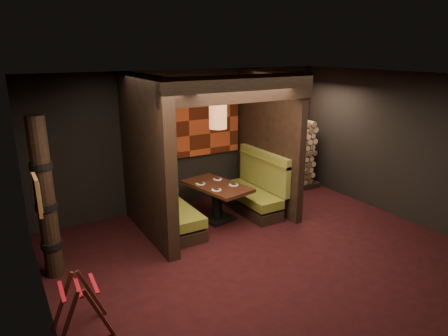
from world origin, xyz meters
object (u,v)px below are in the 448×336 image
(pendant_lamp, at_px, (218,116))
(firewood_stack, at_px, (285,156))
(totem_column, at_px, (46,200))
(dining_table, at_px, (217,196))
(booth_bench_right, at_px, (254,192))
(booth_bench_left, at_px, (169,210))
(luggage_rack, at_px, (80,305))

(pendant_lamp, relative_size, firewood_stack, 0.59)
(totem_column, bearing_deg, dining_table, 9.56)
(booth_bench_right, distance_m, firewood_stack, 1.58)
(booth_bench_left, relative_size, totem_column, 0.67)
(booth_bench_left, relative_size, dining_table, 1.07)
(booth_bench_left, distance_m, pendant_lamp, 1.94)
(luggage_rack, xyz_separation_m, firewood_stack, (5.25, 2.78, 0.44))
(dining_table, distance_m, firewood_stack, 2.39)
(dining_table, height_order, luggage_rack, dining_table)
(booth_bench_left, height_order, luggage_rack, booth_bench_left)
(totem_column, bearing_deg, firewood_stack, 13.19)
(pendant_lamp, bearing_deg, booth_bench_left, 175.34)
(booth_bench_right, xyz_separation_m, luggage_rack, (-3.90, -2.08, -0.03))
(firewood_stack, bearing_deg, luggage_rack, -152.16)
(booth_bench_right, bearing_deg, totem_column, -172.14)
(booth_bench_right, xyz_separation_m, dining_table, (-0.90, -0.03, 0.09))
(booth_bench_right, relative_size, luggage_rack, 2.13)
(booth_bench_right, bearing_deg, dining_table, -178.03)
(dining_table, xyz_separation_m, luggage_rack, (-3.00, -2.04, -0.12))
(pendant_lamp, bearing_deg, totem_column, -171.34)
(booth_bench_right, relative_size, pendant_lamp, 1.58)
(luggage_rack, relative_size, totem_column, 0.31)
(booth_bench_left, relative_size, booth_bench_right, 1.00)
(dining_table, bearing_deg, booth_bench_right, 1.97)
(totem_column, height_order, firewood_stack, totem_column)
(pendant_lamp, relative_size, luggage_rack, 1.35)
(booth_bench_left, xyz_separation_m, booth_bench_right, (1.89, 0.00, 0.00))
(booth_bench_left, bearing_deg, booth_bench_right, 0.00)
(dining_table, bearing_deg, booth_bench_left, 178.21)
(luggage_rack, bearing_deg, booth_bench_right, 28.01)
(booth_bench_right, distance_m, pendant_lamp, 1.89)
(dining_table, xyz_separation_m, pendant_lamp, (-0.00, -0.05, 1.57))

